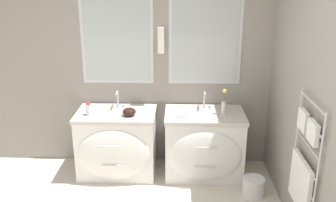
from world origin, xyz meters
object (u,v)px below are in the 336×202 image
at_px(waste_bin, 253,186).
at_px(amenity_bowl, 129,112).
at_px(flower_vase, 224,104).
at_px(vanity_right, 204,144).
at_px(vanity_left, 117,143).
at_px(toiletry_bottle, 89,109).

bearing_deg(waste_bin, amenity_bowl, 165.31).
bearing_deg(amenity_bowl, flower_vase, 4.71).
distance_m(vanity_right, amenity_bowl, 0.97).
bearing_deg(waste_bin, vanity_left, 164.53).
height_order(vanity_right, waste_bin, vanity_right).
xyz_separation_m(flower_vase, waste_bin, (0.31, -0.46, -0.79)).
bearing_deg(toiletry_bottle, flower_vase, 3.10).
relative_size(vanity_left, amenity_bowl, 6.09).
bearing_deg(flower_vase, toiletry_bottle, -176.90).
distance_m(vanity_right, toiletry_bottle, 1.41).
bearing_deg(toiletry_bottle, vanity_right, 2.67).
bearing_deg(amenity_bowl, vanity_right, 4.44).
bearing_deg(amenity_bowl, vanity_left, 158.46).
bearing_deg(toiletry_bottle, waste_bin, -11.29).
relative_size(vanity_left, waste_bin, 3.82).
bearing_deg(vanity_right, toiletry_bottle, -177.33).
xyz_separation_m(vanity_left, amenity_bowl, (0.17, -0.07, 0.43)).
xyz_separation_m(vanity_right, waste_bin, (0.53, -0.43, -0.29)).
relative_size(toiletry_bottle, amenity_bowl, 0.99).
xyz_separation_m(vanity_left, vanity_right, (1.04, 0.00, 0.00)).
distance_m(toiletry_bottle, waste_bin, 2.04).
distance_m(toiletry_bottle, flower_vase, 1.55).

